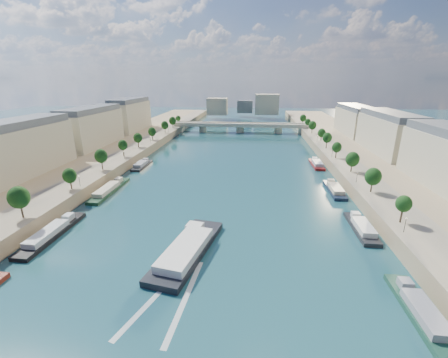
# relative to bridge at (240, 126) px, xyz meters

# --- Properties ---
(ground) EXTENTS (700.00, 700.00, 0.00)m
(ground) POSITION_rel_bridge_xyz_m (0.00, -124.02, -5.08)
(ground) COLOR #0B2E33
(ground) RESTS_ON ground
(quay_left) EXTENTS (44.00, 520.00, 5.00)m
(quay_left) POSITION_rel_bridge_xyz_m (-72.00, -124.02, -2.58)
(quay_left) COLOR #9E8460
(quay_left) RESTS_ON ground
(quay_right) EXTENTS (44.00, 520.00, 5.00)m
(quay_right) POSITION_rel_bridge_xyz_m (72.00, -124.02, -2.58)
(quay_right) COLOR #9E8460
(quay_right) RESTS_ON ground
(pave_left) EXTENTS (14.00, 520.00, 0.10)m
(pave_left) POSITION_rel_bridge_xyz_m (-57.00, -124.02, -0.03)
(pave_left) COLOR gray
(pave_left) RESTS_ON quay_left
(pave_right) EXTENTS (14.00, 520.00, 0.10)m
(pave_right) POSITION_rel_bridge_xyz_m (57.00, -124.02, -0.03)
(pave_right) COLOR gray
(pave_right) RESTS_ON quay_right
(trees_left) EXTENTS (4.80, 268.80, 8.26)m
(trees_left) POSITION_rel_bridge_xyz_m (-55.00, -122.02, 5.39)
(trees_left) COLOR #382B1E
(trees_left) RESTS_ON ground
(trees_right) EXTENTS (4.80, 268.80, 8.26)m
(trees_right) POSITION_rel_bridge_xyz_m (55.00, -114.02, 5.39)
(trees_right) COLOR #382B1E
(trees_right) RESTS_ON ground
(lamps_left) EXTENTS (0.36, 200.36, 4.28)m
(lamps_left) POSITION_rel_bridge_xyz_m (-52.50, -134.02, 2.70)
(lamps_left) COLOR black
(lamps_left) RESTS_ON ground
(lamps_right) EXTENTS (0.36, 200.36, 4.28)m
(lamps_right) POSITION_rel_bridge_xyz_m (52.50, -119.02, 2.70)
(lamps_right) COLOR black
(lamps_right) RESTS_ON ground
(buildings_left) EXTENTS (16.00, 226.00, 23.20)m
(buildings_left) POSITION_rel_bridge_xyz_m (-85.00, -112.02, 11.37)
(buildings_left) COLOR #B9B08E
(buildings_left) RESTS_ON ground
(buildings_right) EXTENTS (16.00, 226.00, 23.20)m
(buildings_right) POSITION_rel_bridge_xyz_m (85.00, -112.02, 11.37)
(buildings_right) COLOR #B9B08E
(buildings_right) RESTS_ON ground
(skyline) EXTENTS (79.00, 42.00, 22.00)m
(skyline) POSITION_rel_bridge_xyz_m (3.19, 95.50, 9.57)
(skyline) COLOR #B9B08E
(skyline) RESTS_ON ground
(bridge) EXTENTS (112.00, 12.00, 8.15)m
(bridge) POSITION_rel_bridge_xyz_m (0.00, 0.00, 0.00)
(bridge) COLOR #C1B79E
(bridge) RESTS_ON ground
(tour_barge) EXTENTS (15.16, 33.17, 4.34)m
(tour_barge) POSITION_rel_bridge_xyz_m (-4.12, -187.18, -3.80)
(tour_barge) COLOR black
(tour_barge) RESTS_ON ground
(wake) EXTENTS (12.56, 26.02, 0.04)m
(wake) POSITION_rel_bridge_xyz_m (-4.12, -203.67, -5.06)
(wake) COLOR silver
(wake) RESTS_ON ground
(moored_barges_left) EXTENTS (5.00, 158.13, 3.60)m
(moored_barges_left) POSITION_rel_bridge_xyz_m (-45.50, -180.59, -4.24)
(moored_barges_left) COLOR #192237
(moored_barges_left) RESTS_ON ground
(moored_barges_right) EXTENTS (5.00, 157.69, 3.60)m
(moored_barges_right) POSITION_rel_bridge_xyz_m (45.50, -170.08, -4.24)
(moored_barges_right) COLOR black
(moored_barges_right) RESTS_ON ground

